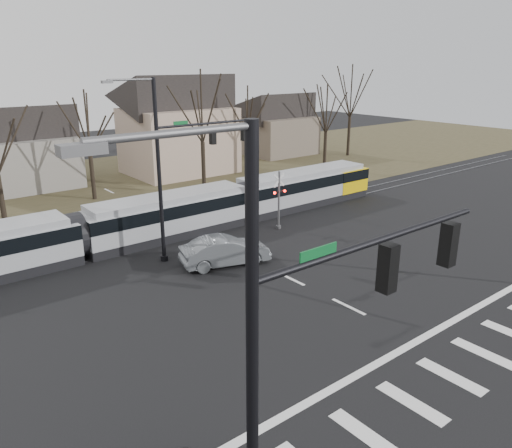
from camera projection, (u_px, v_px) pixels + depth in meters
ground at (383, 323)px, 21.94m from camera, size 140.00×140.00×0.00m
grass_verge at (100, 187)px, 45.74m from camera, size 140.00×28.00×0.01m
crosswalk at (468, 364)px, 18.96m from camera, size 27.00×2.60×0.01m
stop_line at (418, 340)px, 20.60m from camera, size 28.00×0.35×0.01m
lane_dashes at (192, 231)px, 33.84m from camera, size 0.18×30.00×0.01m
rail_pair at (193, 231)px, 33.68m from camera, size 90.00×1.52×0.06m
tram at (167, 214)px, 32.31m from camera, size 36.90×2.74×2.80m
sedan at (225, 251)px, 28.03m from camera, size 4.39×5.93×1.65m
signal_pole_near_left at (318, 351)px, 9.54m from camera, size 9.28×0.44×10.20m
signal_pole_far at (184, 160)px, 28.04m from camera, size 9.28×0.44×10.20m
rail_crossing_signal at (279, 202)px, 33.82m from camera, size 1.08×0.36×4.00m
tree_row at (146, 138)px, 40.91m from camera, size 59.20×7.20×10.00m
house_b at (24, 144)px, 44.53m from camera, size 8.64×7.56×7.65m
house_c at (178, 121)px, 50.18m from camera, size 10.80×8.64×10.10m
house_d at (277, 121)px, 60.93m from camera, size 8.64×7.56×7.65m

